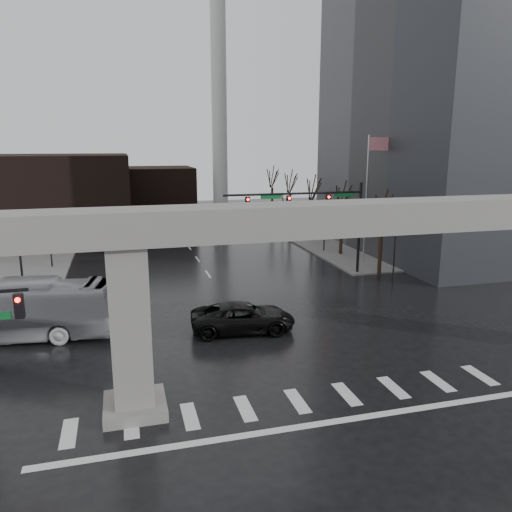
# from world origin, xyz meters

# --- Properties ---
(ground) EXTENTS (160.00, 160.00, 0.00)m
(ground) POSITION_xyz_m (0.00, 0.00, 0.00)
(ground) COLOR black
(ground) RESTS_ON ground
(sidewalk_ne) EXTENTS (28.00, 36.00, 0.15)m
(sidewalk_ne) POSITION_xyz_m (26.00, 36.00, 0.07)
(sidewalk_ne) COLOR slate
(sidewalk_ne) RESTS_ON ground
(elevated_guideway) EXTENTS (48.00, 2.60, 8.70)m
(elevated_guideway) POSITION_xyz_m (1.26, 0.00, 6.88)
(elevated_guideway) COLOR gray
(elevated_guideway) RESTS_ON ground
(office_tower) EXTENTS (22.00, 26.00, 42.00)m
(office_tower) POSITION_xyz_m (28.00, 26.00, 21.00)
(office_tower) COLOR #58595D
(office_tower) RESTS_ON ground
(building_far_left) EXTENTS (16.00, 14.00, 10.00)m
(building_far_left) POSITION_xyz_m (-14.00, 42.00, 5.00)
(building_far_left) COLOR black
(building_far_left) RESTS_ON ground
(building_far_mid) EXTENTS (10.00, 10.00, 8.00)m
(building_far_mid) POSITION_xyz_m (-2.00, 52.00, 4.00)
(building_far_mid) COLOR black
(building_far_mid) RESTS_ON ground
(smokestack) EXTENTS (3.60, 3.60, 30.00)m
(smokestack) POSITION_xyz_m (6.00, 46.00, 13.35)
(smokestack) COLOR silver
(smokestack) RESTS_ON ground
(signal_mast_arm) EXTENTS (12.12, 0.43, 8.00)m
(signal_mast_arm) POSITION_xyz_m (8.99, 18.80, 5.83)
(signal_mast_arm) COLOR black
(signal_mast_arm) RESTS_ON ground
(flagpole_assembly) EXTENTS (2.06, 0.12, 12.00)m
(flagpole_assembly) POSITION_xyz_m (15.29, 22.00, 7.53)
(flagpole_assembly) COLOR silver
(flagpole_assembly) RESTS_ON ground
(lamp_right_0) EXTENTS (1.22, 0.32, 5.11)m
(lamp_right_0) POSITION_xyz_m (13.50, 14.00, 3.47)
(lamp_right_0) COLOR black
(lamp_right_0) RESTS_ON ground
(lamp_right_1) EXTENTS (1.22, 0.32, 5.11)m
(lamp_right_1) POSITION_xyz_m (13.50, 28.00, 3.47)
(lamp_right_1) COLOR black
(lamp_right_1) RESTS_ON ground
(lamp_right_2) EXTENTS (1.22, 0.32, 5.11)m
(lamp_right_2) POSITION_xyz_m (13.50, 42.00, 3.47)
(lamp_right_2) COLOR black
(lamp_right_2) RESTS_ON ground
(lamp_left_0) EXTENTS (1.22, 0.32, 5.11)m
(lamp_left_0) POSITION_xyz_m (-13.50, 14.00, 3.47)
(lamp_left_0) COLOR black
(lamp_left_0) RESTS_ON ground
(lamp_left_1) EXTENTS (1.22, 0.32, 5.11)m
(lamp_left_1) POSITION_xyz_m (-13.50, 28.00, 3.47)
(lamp_left_1) COLOR black
(lamp_left_1) RESTS_ON ground
(lamp_left_2) EXTENTS (1.22, 0.32, 5.11)m
(lamp_left_2) POSITION_xyz_m (-13.50, 42.00, 3.47)
(lamp_left_2) COLOR black
(lamp_left_2) RESTS_ON ground
(tree_right_0) EXTENTS (1.09, 1.58, 7.50)m
(tree_right_0) POSITION_xyz_m (14.53, 18.02, 2.79)
(tree_right_0) COLOR black
(tree_right_0) RESTS_ON ground
(tree_right_1) EXTENTS (1.09, 1.61, 7.67)m
(tree_right_1) POSITION_xyz_m (14.53, 26.02, 2.85)
(tree_right_1) COLOR black
(tree_right_1) RESTS_ON ground
(tree_right_2) EXTENTS (1.10, 1.63, 7.85)m
(tree_right_2) POSITION_xyz_m (14.53, 34.02, 2.91)
(tree_right_2) COLOR black
(tree_right_2) RESTS_ON ground
(tree_right_3) EXTENTS (1.11, 1.66, 8.02)m
(tree_right_3) POSITION_xyz_m (14.53, 42.02, 2.98)
(tree_right_3) COLOR black
(tree_right_3) RESTS_ON ground
(tree_right_4) EXTENTS (1.12, 1.69, 8.19)m
(tree_right_4) POSITION_xyz_m (14.53, 50.02, 3.04)
(tree_right_4) COLOR black
(tree_right_4) RESTS_ON ground
(pickup_truck) EXTENTS (6.59, 3.57, 1.76)m
(pickup_truck) POSITION_xyz_m (-0.29, 7.92, 0.88)
(pickup_truck) COLOR black
(pickup_truck) RESTS_ON ground
(city_bus) EXTENTS (12.80, 4.96, 3.48)m
(city_bus) POSITION_xyz_m (-13.92, 10.39, 1.74)
(city_bus) COLOR #B8B9BD
(city_bus) RESTS_ON ground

